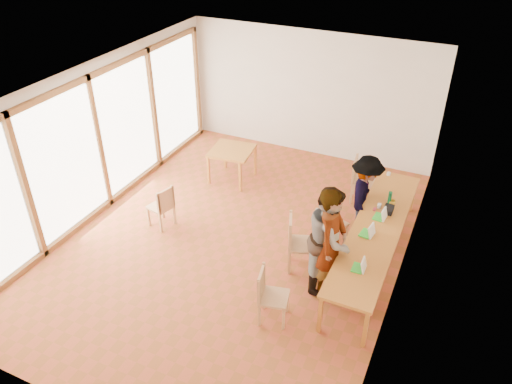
# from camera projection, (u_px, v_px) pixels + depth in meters

# --- Properties ---
(ground) EXTENTS (8.00, 8.00, 0.00)m
(ground) POSITION_uv_depth(u_px,v_px,m) (235.00, 240.00, 9.45)
(ground) COLOR #AB4929
(ground) RESTS_ON ground
(wall_back) EXTENTS (6.00, 0.10, 3.00)m
(wall_back) POSITION_uv_depth(u_px,v_px,m) (310.00, 94.00, 11.73)
(wall_back) COLOR beige
(wall_back) RESTS_ON ground
(wall_front) EXTENTS (6.00, 0.10, 3.00)m
(wall_front) POSITION_uv_depth(u_px,v_px,m) (72.00, 333.00, 5.58)
(wall_front) COLOR beige
(wall_front) RESTS_ON ground
(wall_right) EXTENTS (0.10, 8.00, 3.00)m
(wall_right) POSITION_uv_depth(u_px,v_px,m) (409.00, 212.00, 7.59)
(wall_right) COLOR beige
(wall_right) RESTS_ON ground
(window_wall) EXTENTS (0.10, 8.00, 3.00)m
(window_wall) POSITION_uv_depth(u_px,v_px,m) (98.00, 140.00, 9.70)
(window_wall) COLOR white
(window_wall) RESTS_ON ground
(ceiling) EXTENTS (6.00, 8.00, 0.04)m
(ceiling) POSITION_uv_depth(u_px,v_px,m) (231.00, 88.00, 7.84)
(ceiling) COLOR white
(ceiling) RESTS_ON wall_back
(communal_table) EXTENTS (0.80, 4.00, 0.75)m
(communal_table) POSITION_uv_depth(u_px,v_px,m) (377.00, 230.00, 8.55)
(communal_table) COLOR #BD6B2A
(communal_table) RESTS_ON ground
(side_table) EXTENTS (0.90, 0.90, 0.75)m
(side_table) POSITION_uv_depth(u_px,v_px,m) (232.00, 153.00, 11.01)
(side_table) COLOR #BD6B2A
(side_table) RESTS_ON ground
(chair_near) EXTENTS (0.52, 0.52, 0.49)m
(chair_near) POSITION_uv_depth(u_px,v_px,m) (267.00, 290.00, 7.49)
(chair_near) COLOR tan
(chair_near) RESTS_ON ground
(chair_mid) EXTENTS (0.62, 0.62, 0.55)m
(chair_mid) POSITION_uv_depth(u_px,v_px,m) (296.00, 237.00, 8.48)
(chair_mid) COLOR tan
(chair_mid) RESTS_ON ground
(chair_far) EXTENTS (0.51, 0.51, 0.45)m
(chair_far) POSITION_uv_depth(u_px,v_px,m) (331.00, 217.00, 9.20)
(chair_far) COLOR tan
(chair_far) RESTS_ON ground
(chair_empty) EXTENTS (0.50, 0.50, 0.52)m
(chair_empty) POSITION_uv_depth(u_px,v_px,m) (359.00, 175.00, 10.33)
(chair_empty) COLOR tan
(chair_empty) RESTS_ON ground
(chair_spare) EXTENTS (0.50, 0.50, 0.47)m
(chair_spare) POSITION_uv_depth(u_px,v_px,m) (163.00, 203.00, 9.54)
(chair_spare) COLOR tan
(chair_spare) RESTS_ON ground
(person_near) EXTENTS (0.49, 0.72, 1.91)m
(person_near) POSITION_uv_depth(u_px,v_px,m) (331.00, 242.00, 7.85)
(person_near) COLOR gray
(person_near) RESTS_ON ground
(person_mid) EXTENTS (0.84, 1.01, 1.88)m
(person_mid) POSITION_uv_depth(u_px,v_px,m) (329.00, 238.00, 7.96)
(person_mid) COLOR gray
(person_mid) RESTS_ON ground
(person_far) EXTENTS (0.76, 1.12, 1.61)m
(person_far) POSITION_uv_depth(u_px,v_px,m) (365.00, 195.00, 9.28)
(person_far) COLOR gray
(person_far) RESTS_ON ground
(laptop_near) EXTENTS (0.21, 0.24, 0.20)m
(laptop_near) POSITION_uv_depth(u_px,v_px,m) (361.00, 267.00, 7.59)
(laptop_near) COLOR green
(laptop_near) RESTS_ON communal_table
(laptop_mid) EXTENTS (0.25, 0.27, 0.21)m
(laptop_mid) POSITION_uv_depth(u_px,v_px,m) (369.00, 232.00, 8.32)
(laptop_mid) COLOR green
(laptop_mid) RESTS_ON communal_table
(laptop_far) EXTENTS (0.23, 0.26, 0.20)m
(laptop_far) POSITION_uv_depth(u_px,v_px,m) (381.00, 216.00, 8.73)
(laptop_far) COLOR green
(laptop_far) RESTS_ON communal_table
(yellow_mug) EXTENTS (0.13, 0.13, 0.10)m
(yellow_mug) POSITION_uv_depth(u_px,v_px,m) (392.00, 203.00, 9.08)
(yellow_mug) COLOR gold
(yellow_mug) RESTS_ON communal_table
(green_bottle) EXTENTS (0.07, 0.07, 0.28)m
(green_bottle) POSITION_uv_depth(u_px,v_px,m) (390.00, 199.00, 9.04)
(green_bottle) COLOR #116233
(green_bottle) RESTS_ON communal_table
(clear_glass) EXTENTS (0.07, 0.07, 0.09)m
(clear_glass) POSITION_uv_depth(u_px,v_px,m) (379.00, 206.00, 9.01)
(clear_glass) COLOR silver
(clear_glass) RESTS_ON communal_table
(condiment_cup) EXTENTS (0.08, 0.08, 0.06)m
(condiment_cup) POSITION_uv_depth(u_px,v_px,m) (389.00, 174.00, 10.01)
(condiment_cup) COLOR white
(condiment_cup) RESTS_ON communal_table
(pink_phone) EXTENTS (0.05, 0.10, 0.01)m
(pink_phone) POSITION_uv_depth(u_px,v_px,m) (375.00, 209.00, 8.99)
(pink_phone) COLOR #C53046
(pink_phone) RESTS_ON communal_table
(black_pouch) EXTENTS (0.16, 0.26, 0.09)m
(black_pouch) POSITION_uv_depth(u_px,v_px,m) (388.00, 210.00, 8.91)
(black_pouch) COLOR black
(black_pouch) RESTS_ON communal_table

